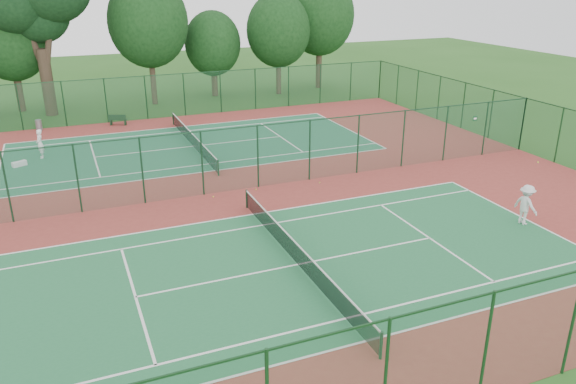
% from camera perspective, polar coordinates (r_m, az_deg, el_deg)
% --- Properties ---
extents(ground, '(120.00, 120.00, 0.00)m').
position_cam_1_polar(ground, '(30.54, -5.74, 0.14)').
color(ground, '#25571B').
rests_on(ground, ground).
extents(red_pad, '(40.00, 36.00, 0.01)m').
position_cam_1_polar(red_pad, '(30.54, -5.74, 0.15)').
color(red_pad, maroon).
rests_on(red_pad, ground).
extents(court_near, '(23.77, 10.97, 0.01)m').
position_cam_1_polar(court_near, '(22.82, 0.95, -7.39)').
color(court_near, '#21693C').
rests_on(court_near, red_pad).
extents(court_far, '(23.77, 10.97, 0.01)m').
position_cam_1_polar(court_far, '(38.81, -9.64, 4.60)').
color(court_far, '#1F6440').
rests_on(court_far, red_pad).
extents(fence_north, '(40.00, 0.09, 3.50)m').
position_cam_1_polar(fence_north, '(46.97, -12.35, 9.51)').
color(fence_north, '#184A2B').
rests_on(fence_north, ground).
extents(fence_south, '(40.00, 0.09, 3.50)m').
position_cam_1_polar(fence_south, '(15.37, 14.96, -16.38)').
color(fence_south, '#174727').
rests_on(fence_south, ground).
extents(fence_east, '(0.09, 36.00, 3.50)m').
position_cam_1_polar(fence_east, '(40.20, 22.73, 6.40)').
color(fence_east, '#1A4F2F').
rests_on(fence_east, ground).
extents(fence_divider, '(40.00, 0.09, 3.50)m').
position_cam_1_polar(fence_divider, '(29.95, -5.86, 3.28)').
color(fence_divider, '#16442C').
rests_on(fence_divider, ground).
extents(tennis_net_near, '(0.10, 12.90, 0.97)m').
position_cam_1_polar(tennis_net_near, '(22.57, 0.96, -6.21)').
color(tennis_net_near, '#13351F').
rests_on(tennis_net_near, ground).
extents(tennis_net_far, '(0.10, 12.90, 0.97)m').
position_cam_1_polar(tennis_net_far, '(38.66, -9.69, 5.35)').
color(tennis_net_far, '#153920').
rests_on(tennis_net_far, ground).
extents(player_near, '(0.85, 1.32, 1.92)m').
position_cam_1_polar(player_near, '(28.26, 23.01, -1.19)').
color(player_near, silver).
rests_on(player_near, court_near).
extents(player_far, '(0.48, 0.70, 1.84)m').
position_cam_1_polar(player_far, '(38.89, -23.88, 4.51)').
color(player_far, white).
rests_on(player_far, court_far).
extents(trash_bin, '(0.56, 0.56, 0.80)m').
position_cam_1_polar(trash_bin, '(46.14, -23.99, 6.23)').
color(trash_bin, gray).
rests_on(trash_bin, red_pad).
extents(bench, '(1.43, 0.93, 0.85)m').
position_cam_1_polar(bench, '(45.62, -16.92, 7.05)').
color(bench, black).
rests_on(bench, red_pad).
extents(kit_bag, '(0.89, 0.63, 0.31)m').
position_cam_1_polar(kit_bag, '(37.91, -25.62, 2.60)').
color(kit_bag, white).
rests_on(kit_bag, red_pad).
extents(stray_ball_a, '(0.07, 0.07, 0.07)m').
position_cam_1_polar(stray_ball_a, '(30.47, -3.26, 0.26)').
color(stray_ball_a, '#B2D130').
rests_on(stray_ball_a, red_pad).
extents(stray_ball_b, '(0.07, 0.07, 0.07)m').
position_cam_1_polar(stray_ball_b, '(31.48, 3.24, 0.96)').
color(stray_ball_b, '#A9C82E').
rests_on(stray_ball_b, red_pad).
extents(stray_ball_c, '(0.08, 0.08, 0.08)m').
position_cam_1_polar(stray_ball_c, '(29.70, -7.60, -0.47)').
color(stray_ball_c, '#D0E535').
rests_on(stray_ball_c, red_pad).
extents(evergreen_row, '(39.00, 5.00, 12.00)m').
position_cam_1_polar(evergreen_row, '(53.44, -12.95, 8.92)').
color(evergreen_row, black).
rests_on(evergreen_row, ground).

